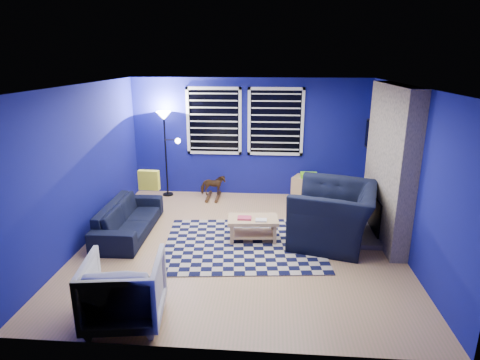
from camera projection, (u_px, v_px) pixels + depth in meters
The scene contains 18 objects.
floor at pixel (240, 243), 6.52m from camera, with size 5.00×5.00×0.00m, color tan.
ceiling at pixel (240, 86), 5.79m from camera, with size 5.00×5.00×0.00m, color white.
wall_back at pixel (249, 138), 8.54m from camera, with size 5.00×5.00×0.00m, color navy.
wall_left at pixel (83, 166), 6.34m from camera, with size 5.00×5.00×0.00m, color navy.
wall_right at pixel (407, 172), 5.97m from camera, with size 5.00×5.00×0.00m, color navy.
fireplace at pixel (388, 167), 6.47m from camera, with size 0.65×2.00×2.50m.
window_left at pixel (214, 121), 8.45m from camera, with size 1.17×0.06×1.42m.
window_right at pixel (276, 122), 8.36m from camera, with size 1.17×0.06×1.42m.
tv at pixel (373, 137), 7.84m from camera, with size 0.07×1.00×0.58m.
rug at pixel (243, 244), 6.47m from camera, with size 2.50×2.00×0.02m, color black.
sofa at pixel (129, 218), 6.81m from camera, with size 0.72×1.85×0.54m, color black.
armchair_big at pixel (333, 214), 6.46m from camera, with size 1.26×1.44×0.93m, color black.
armchair_bent at pixel (124, 290), 4.50m from camera, with size 0.84×0.87×0.79m, color gray.
rocking_horse at pixel (213, 185), 8.50m from camera, with size 0.52×0.24×0.44m, color #422215.
coffee_table at pixel (253, 224), 6.54m from camera, with size 0.85×0.54×0.41m.
cabinet at pixel (308, 189), 8.36m from camera, with size 0.73×0.62×0.61m.
floor_lamp at pixel (165, 127), 8.36m from camera, with size 0.50×0.30×1.82m.
throw_pillow at pixel (149, 180), 7.39m from camera, with size 0.38×0.12×0.36m, color yellow.
Camera 1 is at (0.45, -5.92, 2.89)m, focal length 30.00 mm.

